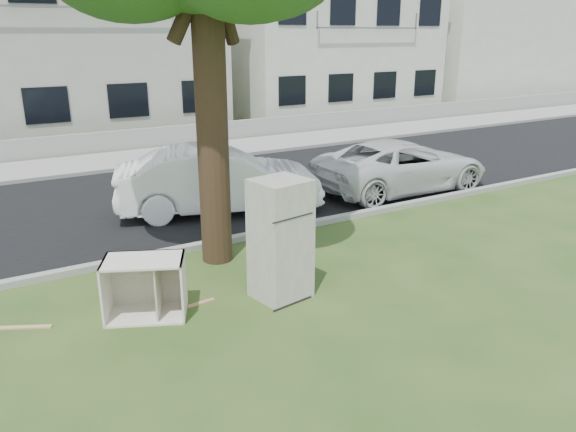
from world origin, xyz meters
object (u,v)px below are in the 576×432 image
car_right (402,166)px  fridge (281,240)px  cabinet (145,288)px  car_center (219,180)px

car_right → fridge: bearing=124.7°
cabinet → car_center: bearing=78.5°
cabinet → car_center: car_center is taller
fridge → cabinet: size_ratio=1.66×
fridge → car_right: fridge is taller
cabinet → car_center: 5.01m
cabinet → car_right: (7.77, 3.30, 0.22)m
fridge → cabinet: (-1.99, 0.45, -0.50)m
car_right → car_center: bearing=83.2°
fridge → car_center: size_ratio=0.41×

